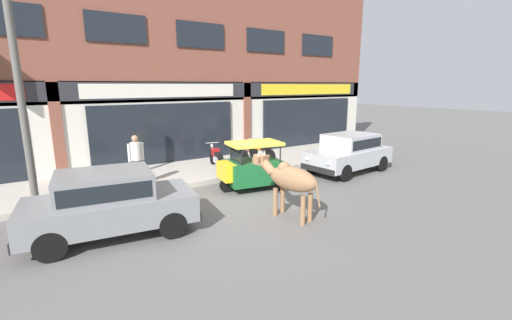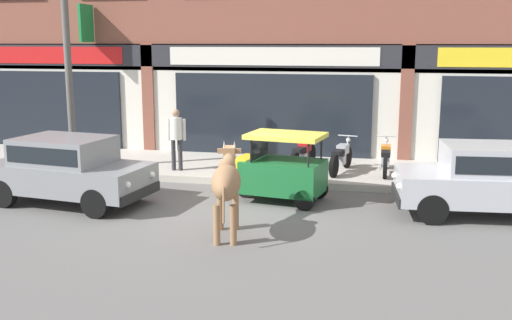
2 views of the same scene
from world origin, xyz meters
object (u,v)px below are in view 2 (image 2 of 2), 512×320
at_px(cow, 227,182).
at_px(car_1, 489,177).
at_px(auto_rickshaw, 280,172).
at_px(motorcycle_1, 341,157).
at_px(utility_pole, 68,66).
at_px(motorcycle_2, 385,158).
at_px(pedestrian, 176,133).
at_px(motorcycle_0, 303,155).
at_px(car_0, 67,167).

height_order(cow, car_1, cow).
xyz_separation_m(auto_rickshaw, motorcycle_1, (1.15, 2.50, -0.11)).
xyz_separation_m(cow, motorcycle_1, (1.70, 5.06, -0.45)).
height_order(car_1, utility_pole, utility_pole).
height_order(motorcycle_2, pedestrian, pedestrian).
relative_size(car_1, pedestrian, 2.32).
height_order(cow, motorcycle_0, cow).
distance_m(car_0, motorcycle_1, 6.72).
bearing_deg(pedestrian, motorcycle_0, 13.78).
xyz_separation_m(cow, utility_pole, (-5.24, 4.04, 1.85)).
height_order(motorcycle_0, utility_pole, utility_pole).
relative_size(car_1, auto_rickshaw, 1.77).
bearing_deg(utility_pole, auto_rickshaw, -14.35).
xyz_separation_m(cow, car_1, (4.83, 2.28, -0.19)).
height_order(motorcycle_1, utility_pole, utility_pole).
bearing_deg(utility_pole, car_1, -9.92).
bearing_deg(motorcycle_1, pedestrian, -171.10).
height_order(auto_rickshaw, motorcycle_0, auto_rickshaw).
relative_size(cow, car_0, 0.57).
bearing_deg(utility_pole, pedestrian, 7.52).
bearing_deg(car_1, auto_rickshaw, 176.25).
relative_size(motorcycle_1, pedestrian, 1.12).
bearing_deg(utility_pole, car_0, -63.61).
bearing_deg(auto_rickshaw, car_1, -3.75).
distance_m(motorcycle_0, utility_pole, 6.47).
xyz_separation_m(motorcycle_1, pedestrian, (-4.19, -0.66, 0.60)).
bearing_deg(car_0, motorcycle_2, 29.40).
bearing_deg(motorcycle_2, utility_pole, -171.89).
bearing_deg(cow, utility_pole, 142.38).
bearing_deg(auto_rickshaw, motorcycle_1, 65.21).
xyz_separation_m(cow, auto_rickshaw, (0.54, 2.56, -0.35)).
distance_m(cow, motorcycle_1, 5.35).
relative_size(motorcycle_0, utility_pole, 0.33).
distance_m(cow, motorcycle_2, 5.92).
height_order(cow, pedestrian, pedestrian).
height_order(cow, motorcycle_1, cow).
bearing_deg(motorcycle_0, auto_rickshaw, -93.34).
height_order(car_1, motorcycle_2, car_1).
height_order(car_0, motorcycle_1, car_0).
relative_size(cow, pedestrian, 1.33).
distance_m(motorcycle_1, pedestrian, 4.29).
bearing_deg(motorcycle_2, car_0, -150.60).
distance_m(cow, car_1, 5.34).
bearing_deg(motorcycle_2, motorcycle_0, -179.94).
distance_m(car_0, motorcycle_0, 5.99).
bearing_deg(motorcycle_0, car_0, -140.61).
xyz_separation_m(cow, car_0, (-3.93, 1.39, -0.19)).
height_order(car_1, motorcycle_1, car_1).
distance_m(motorcycle_2, utility_pole, 8.45).
bearing_deg(utility_pole, cow, -37.62).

